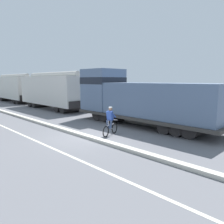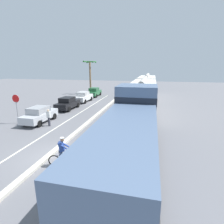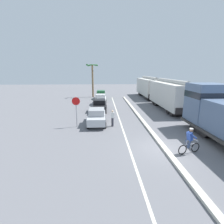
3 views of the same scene
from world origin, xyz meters
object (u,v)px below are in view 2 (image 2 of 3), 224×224
Objects in this scene: parked_car_white at (83,97)px; pedestrian_by_cars at (49,117)px; hopper_car_middle at (147,86)px; locomotive at (130,134)px; palm_tree_near at (90,70)px; parked_car_black at (68,103)px; parked_car_green at (94,92)px; cyclist at (63,152)px; stop_sign at (16,103)px; hopper_car_lead at (143,96)px; parked_car_silver at (39,115)px.

pedestrian_by_cars is at bearing -83.71° from parked_car_white.
hopper_car_middle is 12.06m from parked_car_white.
locomotive is 7.17× the size of pedestrian_by_cars.
palm_tree_near reaches higher than hopper_car_middle.
palm_tree_near is (-1.62, 13.33, 3.90)m from parked_car_black.
palm_tree_near is (-1.67, 2.64, 3.90)m from parked_car_green.
hopper_car_middle is at bearing 81.61° from cyclist.
parked_car_white is 9.16m from palm_tree_near.
cyclist is 10.19m from stop_sign.
pedestrian_by_cars is at bearing -113.82° from hopper_car_middle.
parked_car_black is 13.94m from cyclist.
hopper_car_middle reaches higher than parked_car_white.
locomotive reaches higher than parked_car_green.
parked_car_green and pedestrian_by_cars have the same top height.
palm_tree_near reaches higher than parked_car_green.
cyclist is at bearing -98.39° from hopper_car_middle.
palm_tree_near is at bearing 132.00° from hopper_car_lead.
hopper_car_middle is 2.50× the size of parked_car_black.
hopper_car_middle is at bearing 36.45° from parked_car_white.
stop_sign reaches higher than parked_car_green.
parked_car_black is 13.98m from palm_tree_near.
hopper_car_lead is 3.68× the size of stop_sign.
parked_car_white is (0.24, 11.01, 0.00)m from parked_car_silver.
palm_tree_near is at bearing 88.68° from stop_sign.
cyclist is at bearing -64.31° from parked_car_black.
parked_car_black and parked_car_green have the same top height.
parked_car_silver is at bearing -91.68° from parked_car_black.
parked_car_white is at bearing 96.29° from pedestrian_by_cars.
cyclist is (6.04, -12.56, 0.00)m from parked_car_black.
palm_tree_near reaches higher than parked_car_black.
parked_car_silver is 1.00× the size of parked_car_green.
parked_car_white is at bearing 89.22° from parked_car_black.
parked_car_white is (-9.64, 4.48, -1.26)m from hopper_car_lead.
parked_car_black is at bearing -90.25° from parked_car_green.
hopper_car_middle is 22.25m from stop_sign.
stop_sign is (-8.12, 6.03, 1.21)m from cyclist.
cyclist reaches higher than parked_car_white.
hopper_car_lead is 1.58× the size of palm_tree_near.
hopper_car_lead is 2.50× the size of parked_car_white.
parked_car_white is 12.00m from stop_sign.
hopper_car_lead reaches higher than stop_sign.
pedestrian_by_cars is (1.30, -11.78, 0.03)m from parked_car_white.
palm_tree_near is at bearing 114.61° from locomotive.
stop_sign is at bearing 157.49° from locomotive.
parked_car_silver is 5.80m from parked_car_black.
parked_car_green is (-9.67, 9.95, -1.26)m from hopper_car_lead.
locomotive reaches higher than cyclist.
hopper_car_lead is at bearing 90.00° from locomotive.
parked_car_silver is 2.59× the size of pedestrian_by_cars.
stop_sign is at bearing -122.00° from hopper_car_middle.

